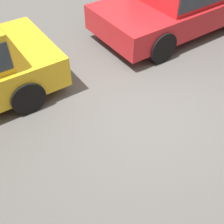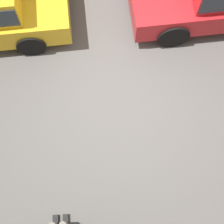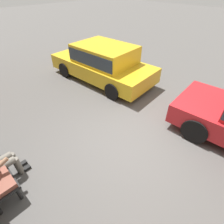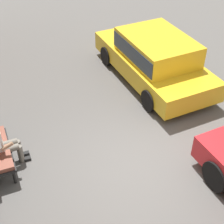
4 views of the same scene
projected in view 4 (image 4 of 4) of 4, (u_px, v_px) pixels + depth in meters
The scene contains 3 objects.
ground_plane at pixel (137, 166), 7.77m from camera, with size 60.00×60.00×0.00m, color #565451.
person_on_phone at pixel (2, 141), 7.43m from camera, with size 0.73×0.74×1.31m.
parked_car_mid at pixel (155, 57), 10.16m from camera, with size 4.48×2.14×1.45m.
Camera 4 is at (-4.72, 2.60, 5.76)m, focal length 55.00 mm.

